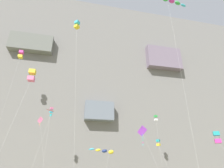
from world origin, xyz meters
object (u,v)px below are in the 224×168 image
Objects in this scene: kite_windsock_near_cliff at (105,151)px; kite_box_low_left at (21,55)px; kite_windsock_far_right at (171,1)px; kite_box_upper_left at (51,110)px; kite_delta_far_left at (53,115)px; kite_diamond_high_left at (142,132)px; kite_box_mid_right at (32,75)px; kite_box_low_right at (156,118)px; kite_box_mid_center at (158,143)px; kite_diamond_high_center at (40,123)px; kite_box_high_right at (77,25)px; kite_box_upper_mid at (217,137)px.

kite_windsock_near_cliff is 33.85m from kite_box_low_left.
kite_windsock_far_right reaches higher than kite_box_upper_left.
kite_diamond_high_left is (18.37, -1.52, -2.98)m from kite_delta_far_left.
kite_box_mid_right is 34.32m from kite_box_low_right.
kite_box_mid_right is at bearing -160.51° from kite_diamond_high_left.
kite_box_mid_center is (37.61, -0.36, -22.09)m from kite_box_low_left.
kite_box_high_right is at bearing -68.37° from kite_diamond_high_center.
kite_box_mid_right reaches higher than kite_box_upper_mid.
kite_delta_far_left reaches higher than kite_box_mid_center.
kite_windsock_far_right is (7.02, -24.28, 23.36)m from kite_windsock_near_cliff.
kite_delta_far_left is at bearing -79.99° from kite_box_upper_left.
kite_diamond_high_center is at bearing -29.15° from kite_box_low_left.
kite_box_upper_mid is (32.17, -14.60, -7.30)m from kite_box_upper_left.
kite_windsock_near_cliff is 0.44× the size of kite_box_low_right.
kite_box_upper_left reaches higher than kite_box_mid_center.
kite_windsock_near_cliff is at bearing 64.79° from kite_box_high_right.
kite_windsock_near_cliff is 28.56m from kite_box_high_right.
kite_box_high_right reaches higher than kite_box_low_right.
kite_delta_far_left is 1.42× the size of kite_box_upper_mid.
kite_box_high_right reaches higher than kite_box_upper_mid.
kite_diamond_high_left is at bearing -13.15° from kite_diamond_high_center.
kite_box_upper_left is (-27.55, -0.66, 6.78)m from kite_box_mid_center.
kite_diamond_high_center is 5.55m from kite_box_upper_left.
kite_box_low_left reaches higher than kite_box_mid_center.
kite_diamond_high_center reaches higher than kite_diamond_high_left.
kite_delta_far_left is at bearing 71.15° from kite_box_mid_right.
kite_box_low_left is (-23.42, 1.28, 24.41)m from kite_windsock_near_cliff.
kite_windsock_far_right reaches higher than kite_box_mid_right.
kite_box_high_right is 34.86m from kite_box_mid_center.
kite_box_low_right is (29.57, 17.36, -1.47)m from kite_box_mid_right.
kite_windsock_near_cliff is 16.09m from kite_diamond_high_center.
kite_diamond_high_center is at bearing -110.39° from kite_box_upper_left.
kite_windsock_near_cliff is at bearing 13.49° from kite_diamond_high_center.
kite_diamond_high_left is 1.20× the size of kite_box_upper_mid.
kite_box_low_left is at bearing 144.05° from kite_delta_far_left.
kite_box_mid_center is at bearing 49.85° from kite_diamond_high_left.
kite_windsock_far_right is at bearing -87.35° from kite_diamond_high_left.
kite_windsock_near_cliff is at bearing -174.85° from kite_box_low_right.
kite_box_low_right is (27.72, 1.03, -0.23)m from kite_box_upper_left.
kite_box_high_right is 21.75m from kite_diamond_high_center.
kite_box_upper_left is at bearing -5.80° from kite_box_low_left.
kite_box_low_left reaches higher than kite_diamond_high_left.
kite_windsock_near_cliff is 24.41m from kite_box_mid_right.
kite_box_low_left is 43.62m from kite_box_mid_center.
kite_box_mid_right is at bearing -91.97° from kite_diamond_high_center.
kite_box_low_left reaches higher than kite_windsock_near_cliff.
kite_box_low_left is (-30.44, 25.56, 1.04)m from kite_windsock_far_right.
kite_diamond_high_left is 0.67× the size of kite_box_upper_left.
kite_box_upper_left is (10.07, -1.02, -15.31)m from kite_box_low_left.
kite_box_low_right is (37.79, 0.01, -15.54)m from kite_box_low_left.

